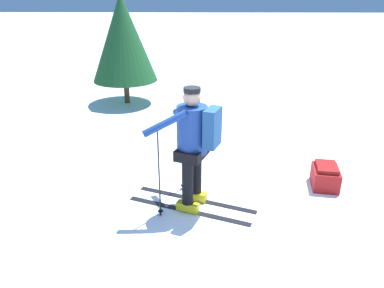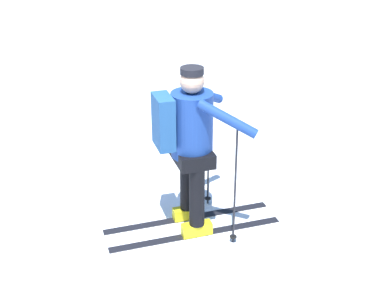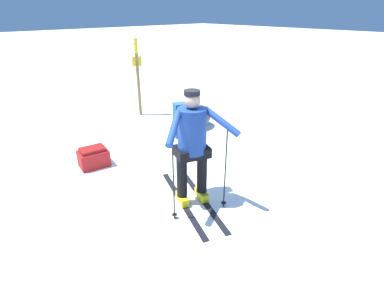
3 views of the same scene
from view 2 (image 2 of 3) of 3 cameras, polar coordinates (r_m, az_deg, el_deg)
name	(u,v)px [view 2 (image 2 of 3)]	position (r m, az deg, el deg)	size (l,w,h in m)	color
ground_plane	(150,250)	(5.20, -4.46, -11.24)	(80.00, 80.00, 0.00)	white
skier	(190,139)	(5.02, -0.21, 0.53)	(1.14, 1.79, 1.68)	black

